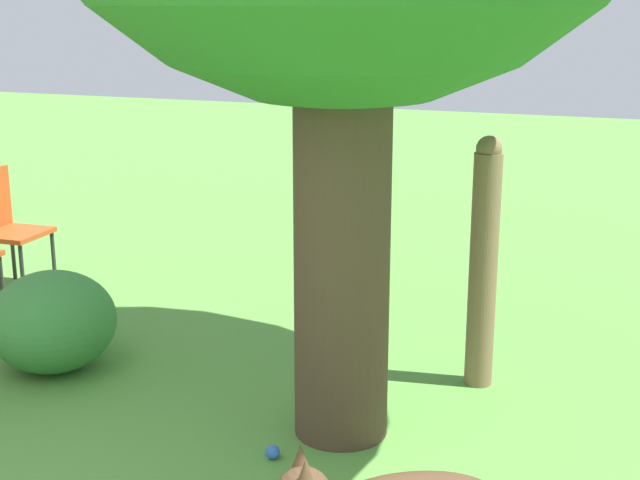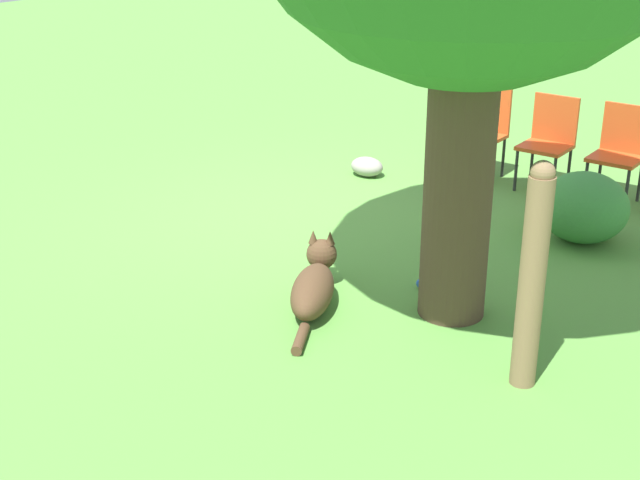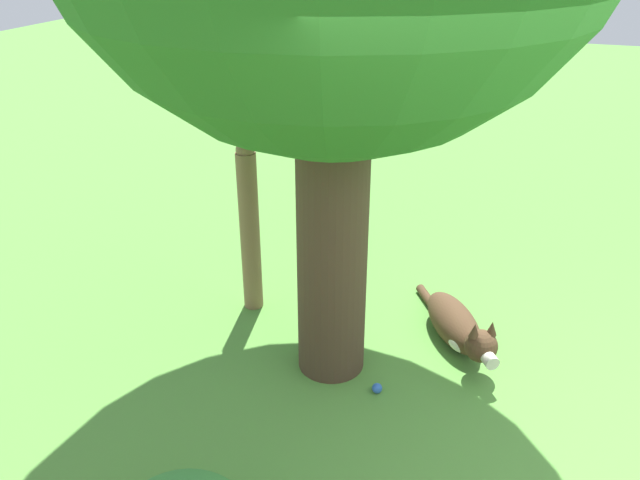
% 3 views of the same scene
% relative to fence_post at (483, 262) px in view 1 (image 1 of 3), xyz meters
% --- Properties ---
extents(fence_post, '(0.15, 0.15, 1.39)m').
position_rel_fence_post_xyz_m(fence_post, '(0.00, 0.00, 0.00)').
color(fence_post, '#846647').
rests_on(fence_post, ground_plane).
extents(red_chair_4, '(0.44, 0.46, 0.88)m').
position_rel_fence_post_xyz_m(red_chair_4, '(-3.61, 0.46, -0.20)').
color(red_chair_4, '#D14C1E').
rests_on(red_chair_4, ground_plane).
extents(tennis_ball, '(0.07, 0.07, 0.07)m').
position_rel_fence_post_xyz_m(tennis_ball, '(-0.72, -1.20, -0.67)').
color(tennis_ball, blue).
rests_on(tennis_ball, ground_plane).
extents(low_shrub, '(0.72, 0.72, 0.58)m').
position_rel_fence_post_xyz_m(low_shrub, '(-2.32, -0.68, -0.41)').
color(low_shrub, '#3D843D').
rests_on(low_shrub, ground_plane).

